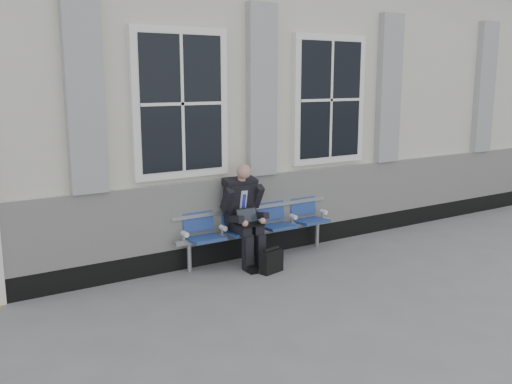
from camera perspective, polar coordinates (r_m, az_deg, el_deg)
ground at (r=8.03m, az=11.68°, el=-7.63°), size 70.00×70.00×0.00m
station_building at (r=10.36m, az=-1.54°, el=9.35°), size 14.40×4.40×4.49m
bench at (r=8.24m, az=0.09°, el=-2.91°), size 2.60×0.47×0.91m
businessman at (r=7.92m, az=-1.24°, el=-1.87°), size 0.58×0.78×1.43m
briefcase at (r=7.73m, az=1.55°, el=-6.91°), size 0.36×0.22×0.35m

